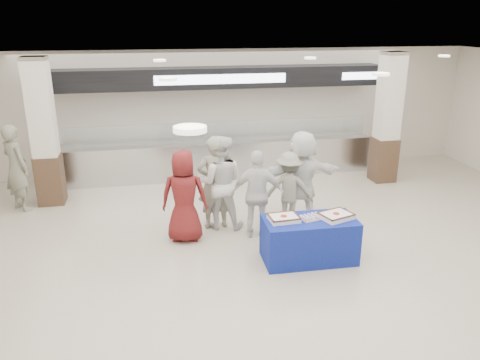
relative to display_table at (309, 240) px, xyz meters
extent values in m
plane|color=beige|center=(-0.76, -0.55, -0.38)|extent=(14.00, 14.00, 0.00)
cube|color=silver|center=(-0.76, 4.85, 0.08)|extent=(8.00, 0.80, 0.90)
cube|color=silver|center=(-0.76, 4.85, 0.55)|extent=(8.00, 0.85, 0.04)
cube|color=white|center=(-0.76, 4.55, 0.88)|extent=(7.60, 0.02, 0.50)
cube|color=black|center=(-0.76, 4.85, 2.17)|extent=(8.40, 0.70, 0.50)
cube|color=white|center=(-0.76, 4.49, 2.17)|extent=(3.20, 0.03, 0.22)
cube|color=white|center=(3.04, 4.49, 2.17)|extent=(1.40, 0.03, 0.18)
cube|color=#3C281B|center=(-4.76, 3.65, 0.18)|extent=(0.55, 0.55, 1.10)
cube|color=silver|center=(-4.76, 3.65, 1.78)|extent=(0.50, 0.50, 2.10)
cube|color=#3C281B|center=(3.24, 3.65, 0.18)|extent=(0.55, 0.55, 1.10)
cube|color=silver|center=(3.24, 3.65, 1.78)|extent=(0.50, 0.50, 2.10)
cube|color=navy|center=(0.00, 0.00, 0.00)|extent=(1.57, 0.82, 0.75)
cube|color=white|center=(-0.45, 0.04, 0.41)|extent=(0.50, 0.40, 0.07)
cube|color=#4D2316|center=(-0.45, 0.04, 0.46)|extent=(0.50, 0.40, 0.02)
cylinder|color=#A42717|center=(-0.45, 0.04, 0.45)|extent=(0.11, 0.11, 0.01)
cube|color=white|center=(0.44, -0.04, 0.41)|extent=(0.61, 0.54, 0.08)
cube|color=#4D2316|center=(0.44, -0.04, 0.47)|extent=(0.61, 0.54, 0.02)
cylinder|color=#A42717|center=(0.44, -0.04, 0.46)|extent=(0.14, 0.14, 0.01)
cube|color=#B8B8BE|center=(0.02, 0.03, 0.38)|extent=(0.44, 0.37, 0.01)
imported|color=maroon|center=(-1.99, 1.19, 0.49)|extent=(0.93, 0.69, 1.73)
imported|color=gray|center=(-1.37, 1.65, 0.55)|extent=(0.70, 0.48, 1.85)
imported|color=white|center=(-1.25, 1.65, 0.55)|extent=(1.05, 0.91, 1.85)
imported|color=white|center=(-0.65, 1.08, 0.47)|extent=(1.05, 0.63, 1.68)
imported|color=gray|center=(0.10, 1.51, 0.37)|extent=(1.09, 0.83, 1.50)
imported|color=white|center=(0.37, 1.61, 0.57)|extent=(1.76, 0.58, 1.88)
imported|color=gray|center=(-5.35, 3.38, 0.57)|extent=(0.80, 0.81, 1.89)
camera|label=1|loc=(-2.55, -6.79, 3.52)|focal=35.00mm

